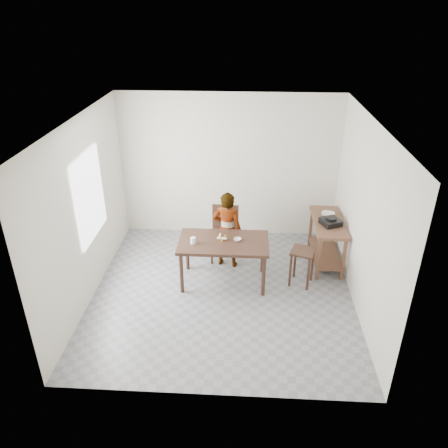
# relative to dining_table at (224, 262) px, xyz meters

# --- Properties ---
(floor) EXTENTS (4.00, 4.00, 0.04)m
(floor) POSITION_rel_dining_table_xyz_m (0.00, -0.30, -0.40)
(floor) COLOR gray
(floor) RESTS_ON ground
(ceiling) EXTENTS (4.00, 4.00, 0.04)m
(ceiling) POSITION_rel_dining_table_xyz_m (0.00, -0.30, 2.35)
(ceiling) COLOR white
(ceiling) RESTS_ON wall_back
(wall_back) EXTENTS (4.00, 0.04, 2.70)m
(wall_back) POSITION_rel_dining_table_xyz_m (0.00, 1.72, 0.98)
(wall_back) COLOR silver
(wall_back) RESTS_ON ground
(wall_front) EXTENTS (4.00, 0.04, 2.70)m
(wall_front) POSITION_rel_dining_table_xyz_m (0.00, -2.32, 0.98)
(wall_front) COLOR silver
(wall_front) RESTS_ON ground
(wall_left) EXTENTS (0.04, 4.00, 2.70)m
(wall_left) POSITION_rel_dining_table_xyz_m (-2.02, -0.30, 0.98)
(wall_left) COLOR silver
(wall_left) RESTS_ON ground
(wall_right) EXTENTS (0.04, 4.00, 2.70)m
(wall_right) POSITION_rel_dining_table_xyz_m (2.02, -0.30, 0.98)
(wall_right) COLOR silver
(wall_right) RESTS_ON ground
(window_pane) EXTENTS (0.02, 1.10, 1.30)m
(window_pane) POSITION_rel_dining_table_xyz_m (-1.97, -0.10, 1.12)
(window_pane) COLOR white
(window_pane) RESTS_ON wall_left
(dining_table) EXTENTS (1.40, 0.80, 0.75)m
(dining_table) POSITION_rel_dining_table_xyz_m (0.00, 0.00, 0.00)
(dining_table) COLOR #372117
(dining_table) RESTS_ON floor
(prep_counter) EXTENTS (0.50, 1.20, 0.80)m
(prep_counter) POSITION_rel_dining_table_xyz_m (1.72, 0.70, 0.03)
(prep_counter) COLOR brown
(prep_counter) RESTS_ON floor
(child) EXTENTS (0.54, 0.41, 1.35)m
(child) POSITION_rel_dining_table_xyz_m (0.03, 0.52, 0.30)
(child) COLOR white
(child) RESTS_ON floor
(dining_chair) EXTENTS (0.47, 0.47, 0.94)m
(dining_chair) POSITION_rel_dining_table_xyz_m (-0.03, 0.71, 0.10)
(dining_chair) COLOR #372117
(dining_chair) RESTS_ON floor
(stool) EXTENTS (0.44, 0.44, 0.61)m
(stool) POSITION_rel_dining_table_xyz_m (1.24, 0.02, -0.07)
(stool) COLOR #372117
(stool) RESTS_ON floor
(glass_tumbler) EXTENTS (0.11, 0.11, 0.10)m
(glass_tumbler) POSITION_rel_dining_table_xyz_m (-0.46, -0.10, 0.43)
(glass_tumbler) COLOR white
(glass_tumbler) RESTS_ON dining_table
(small_bowl) EXTENTS (0.16, 0.16, 0.04)m
(small_bowl) POSITION_rel_dining_table_xyz_m (0.21, 0.03, 0.39)
(small_bowl) COLOR silver
(small_bowl) RESTS_ON dining_table
(banana) EXTENTS (0.20, 0.16, 0.06)m
(banana) POSITION_rel_dining_table_xyz_m (-0.03, 0.04, 0.41)
(banana) COLOR gold
(banana) RESTS_ON dining_table
(serving_bowl) EXTENTS (0.28, 0.28, 0.06)m
(serving_bowl) POSITION_rel_dining_table_xyz_m (1.73, 0.89, 0.45)
(serving_bowl) COLOR silver
(serving_bowl) RESTS_ON prep_counter
(gas_burner) EXTENTS (0.38, 0.38, 0.10)m
(gas_burner) POSITION_rel_dining_table_xyz_m (1.72, 0.57, 0.47)
(gas_burner) COLOR black
(gas_burner) RESTS_ON prep_counter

